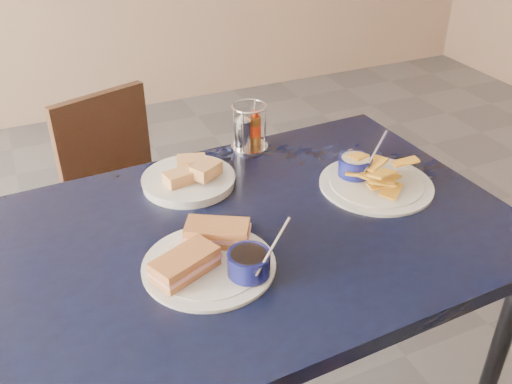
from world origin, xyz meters
name	(u,v)px	position (x,y,z in m)	size (l,w,h in m)	color
dining_table	(251,250)	(0.15, -0.04, 0.69)	(1.27, 0.88, 0.75)	black
chair_far	(127,183)	(0.02, 0.80, 0.44)	(0.45, 0.45, 0.77)	black
sandwich_plate	(213,256)	(0.02, -0.13, 0.77)	(0.31, 0.29, 0.12)	white
plantain_plate	(370,177)	(0.52, 0.02, 0.77)	(0.30, 0.30, 0.12)	white
bread_basket	(190,178)	(0.08, 0.21, 0.77)	(0.24, 0.24, 0.07)	white
condiment_caddy	(248,130)	(0.31, 0.34, 0.81)	(0.11, 0.11, 0.14)	silver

